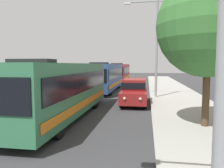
% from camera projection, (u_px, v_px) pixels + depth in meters
% --- Properties ---
extents(bus_lead, '(2.58, 10.75, 3.21)m').
position_uv_depth(bus_lead, '(63.00, 88.00, 11.99)').
color(bus_lead, '#33724C').
rests_on(bus_lead, ground_plane).
extents(bus_second_in_line, '(2.58, 11.01, 3.21)m').
position_uv_depth(bus_second_in_line, '(106.00, 76.00, 24.31)').
color(bus_second_in_line, '#284C8C').
rests_on(bus_second_in_line, ground_plane).
extents(bus_middle, '(2.58, 10.54, 3.21)m').
position_uv_depth(bus_middle, '(119.00, 72.00, 36.59)').
color(bus_middle, maroon).
rests_on(bus_middle, ground_plane).
extents(white_suv, '(1.86, 5.00, 1.90)m').
position_uv_depth(white_suv, '(135.00, 90.00, 16.30)').
color(white_suv, maroon).
rests_on(white_suv, ground_plane).
extents(box_truck_oncoming, '(2.35, 8.41, 3.15)m').
position_uv_depth(box_truck_oncoming, '(105.00, 71.00, 40.98)').
color(box_truck_oncoming, navy).
rests_on(box_truck_oncoming, ground_plane).
extents(streetlamp_mid, '(5.68, 0.28, 8.41)m').
position_uv_depth(streetlamp_mid, '(157.00, 38.00, 18.60)').
color(streetlamp_mid, gray).
rests_on(streetlamp_mid, sidewalk).
extents(roadside_tree, '(4.65, 4.65, 6.89)m').
position_uv_depth(roadside_tree, '(209.00, 26.00, 9.62)').
color(roadside_tree, '#4C3823').
rests_on(roadside_tree, sidewalk).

